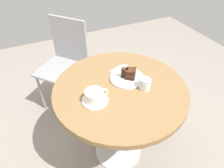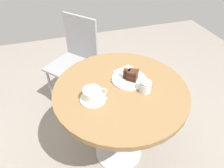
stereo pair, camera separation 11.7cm
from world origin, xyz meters
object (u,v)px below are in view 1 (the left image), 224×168
object	(u,v)px
teaspoon	(104,97)
cake_plate	(127,78)
sugar_pot	(145,83)
fork	(120,81)
napkin	(124,73)
coffee_cup	(95,95)
saucer	(95,100)
cafe_chair	(66,58)
cake_slice	(130,73)

from	to	relation	value
teaspoon	cake_plate	world-z (taller)	teaspoon
teaspoon	sugar_pot	xyz separation A→B (m)	(0.25, -0.02, 0.03)
teaspoon	fork	world-z (taller)	fork
napkin	cake_plate	bearing A→B (deg)	-101.40
coffee_cup	sugar_pot	size ratio (longest dim) A/B	1.76
saucer	fork	distance (m)	0.21
napkin	sugar_pot	size ratio (longest dim) A/B	2.33
napkin	cafe_chair	xyz separation A→B (m)	(-0.25, 0.66, -0.20)
teaspoon	coffee_cup	bearing A→B (deg)	-117.40
coffee_cup	cake_plate	xyz separation A→B (m)	(0.26, 0.10, -0.04)
napkin	cafe_chair	world-z (taller)	cafe_chair
sugar_pot	saucer	bearing A→B (deg)	175.96
cake_plate	cafe_chair	xyz separation A→B (m)	(-0.24, 0.72, -0.20)
cake_plate	fork	size ratio (longest dim) A/B	1.65
cake_slice	sugar_pot	distance (m)	0.12
fork	napkin	xyz separation A→B (m)	(0.07, 0.08, -0.01)
saucer	cake_slice	size ratio (longest dim) A/B	1.58
fork	cake_plate	bearing A→B (deg)	-124.86
cafe_chair	sugar_pot	bearing A→B (deg)	-21.97
saucer	cake_slice	bearing A→B (deg)	19.29
teaspoon	napkin	distance (m)	0.27
napkin	teaspoon	bearing A→B (deg)	-142.21
cafe_chair	napkin	bearing A→B (deg)	-20.00
napkin	cafe_chair	bearing A→B (deg)	111.18
sugar_pot	napkin	bearing A→B (deg)	101.98
saucer	cafe_chair	distance (m)	0.85
cake_plate	sugar_pot	world-z (taller)	sugar_pot
saucer	fork	xyz separation A→B (m)	(0.20, 0.08, 0.01)
coffee_cup	cake_slice	size ratio (longest dim) A/B	1.48
saucer	teaspoon	bearing A→B (deg)	1.52
fork	cafe_chair	world-z (taller)	cafe_chair
saucer	cafe_chair	size ratio (longest dim) A/B	0.17
cake_slice	cafe_chair	world-z (taller)	cafe_chair
fork	cafe_chair	bearing A→B (deg)	-40.09
cake_plate	cake_slice	bearing A→B (deg)	-44.18
coffee_cup	cake_plate	bearing A→B (deg)	21.84
cake_slice	fork	size ratio (longest dim) A/B	0.71
cake_plate	cafe_chair	world-z (taller)	cafe_chair
fork	sugar_pot	bearing A→B (deg)	173.27
fork	saucer	bearing A→B (deg)	59.53
cake_slice	napkin	size ratio (longest dim) A/B	0.51
teaspoon	fork	size ratio (longest dim) A/B	0.73
napkin	coffee_cup	bearing A→B (deg)	-148.57
cafe_chair	sugar_pot	xyz separation A→B (m)	(0.29, -0.85, 0.24)
cake_slice	cake_plate	bearing A→B (deg)	135.82
teaspoon	cafe_chair	world-z (taller)	cafe_chair
teaspoon	cafe_chair	distance (m)	0.85
teaspoon	cake_plate	bearing A→B (deg)	90.73
teaspoon	napkin	world-z (taller)	teaspoon
cake_plate	teaspoon	bearing A→B (deg)	-152.68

